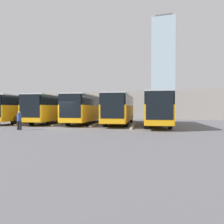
% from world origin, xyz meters
% --- Properties ---
extents(ground_plane, '(600.00, 600.00, 0.00)m').
position_xyz_m(ground_plane, '(0.00, 0.00, 0.00)').
color(ground_plane, '#5B5B60').
extents(bus_0, '(4.11, 12.19, 3.37)m').
position_xyz_m(bus_0, '(-8.44, -5.36, 1.88)').
color(bus_0, orange).
rests_on(bus_0, ground_plane).
extents(curb_divider_0, '(1.20, 6.73, 0.15)m').
position_xyz_m(curb_divider_0, '(-6.33, -3.59, 0.07)').
color(curb_divider_0, '#B2B2AD').
rests_on(curb_divider_0, ground_plane).
extents(bus_1, '(4.11, 12.19, 3.37)m').
position_xyz_m(bus_1, '(-4.22, -6.34, 1.88)').
color(bus_1, orange).
rests_on(bus_1, ground_plane).
extents(curb_divider_1, '(1.20, 6.73, 0.15)m').
position_xyz_m(curb_divider_1, '(-2.11, -4.57, 0.07)').
color(curb_divider_1, '#B2B2AD').
rests_on(curb_divider_1, ground_plane).
extents(bus_2, '(4.11, 12.19, 3.37)m').
position_xyz_m(bus_2, '(-0.00, -6.40, 1.88)').
color(bus_2, orange).
rests_on(bus_2, ground_plane).
extents(curb_divider_2, '(1.20, 6.73, 0.15)m').
position_xyz_m(curb_divider_2, '(2.11, -4.63, 0.07)').
color(curb_divider_2, '#B2B2AD').
rests_on(curb_divider_2, ground_plane).
extents(bus_3, '(4.11, 12.19, 3.37)m').
position_xyz_m(bus_3, '(4.22, -5.99, 1.88)').
color(bus_3, orange).
rests_on(bus_3, ground_plane).
extents(curb_divider_3, '(1.20, 6.73, 0.15)m').
position_xyz_m(curb_divider_3, '(6.33, -4.22, 0.07)').
color(curb_divider_3, '#B2B2AD').
rests_on(curb_divider_3, ground_plane).
extents(bus_4, '(4.11, 12.19, 3.37)m').
position_xyz_m(bus_4, '(8.44, -5.46, 1.88)').
color(bus_4, orange).
rests_on(bus_4, ground_plane).
extents(pedestrian, '(0.47, 0.47, 1.61)m').
position_xyz_m(pedestrian, '(2.29, 2.64, 0.87)').
color(pedestrian, black).
rests_on(pedestrian, ground_plane).
extents(station_building, '(40.35, 15.57, 4.92)m').
position_xyz_m(station_building, '(0.00, -25.88, 2.49)').
color(station_building, gray).
rests_on(station_building, ground_plane).
extents(office_tower, '(18.40, 18.40, 75.24)m').
position_xyz_m(office_tower, '(0.68, -163.89, 37.02)').
color(office_tower, '#93A8B7').
rests_on(office_tower, ground_plane).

